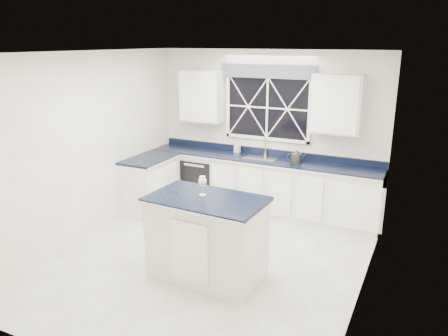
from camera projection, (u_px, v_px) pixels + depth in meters
The scene contains 13 objects.
ground at pixel (206, 259), 5.89m from camera, with size 4.50×4.50×0.00m, color silver.
back_wall at pixel (268, 131), 7.45m from camera, with size 4.00×0.10×2.70m, color white.
base_cabinets at pixel (238, 186), 7.44m from camera, with size 3.99×1.60×0.90m.
countertop at pixel (261, 159), 7.32m from camera, with size 3.98×0.64×0.04m, color black.
dishwasher at pixel (203, 179), 7.92m from camera, with size 0.60×0.58×0.82m, color black.
window at pixel (267, 103), 7.28m from camera, with size 1.65×0.09×1.26m.
upper_cabinets at pixel (265, 100), 7.15m from camera, with size 3.10×0.34×0.90m.
faucet at pixel (265, 146), 7.43m from camera, with size 0.05×0.20×0.30m.
island at pixel (207, 237), 5.33m from camera, with size 1.42×0.90×1.04m.
rug at pixel (231, 219), 7.16m from camera, with size 1.29×0.87×0.02m.
kettle at pixel (296, 157), 7.02m from camera, with size 0.28×0.23×0.21m.
wine_glass at pixel (203, 182), 5.23m from camera, with size 0.10×0.10×0.24m.
soap_bottle at pixel (237, 147), 7.65m from camera, with size 0.09×0.09×0.20m, color silver.
Camera 1 is at (2.54, -4.67, 2.84)m, focal length 35.00 mm.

